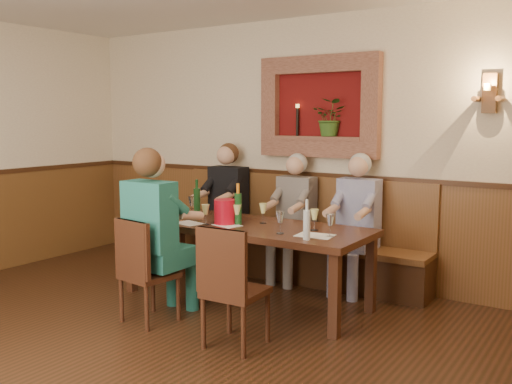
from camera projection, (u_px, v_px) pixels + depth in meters
ground_plane at (92, 372)px, 3.91m from camera, size 6.00×6.00×0.00m
room_shell at (81, 94)px, 3.66m from camera, size 6.04×6.04×2.82m
wainscoting at (88, 290)px, 3.83m from camera, size 6.02×6.02×1.15m
wall_niche at (322, 111)px, 5.98m from camera, size 1.36×0.30×1.06m
wall_sconce at (489, 94)px, 5.04m from camera, size 0.25×0.20×0.35m
dining_table at (244, 231)px, 5.35m from camera, size 2.40×0.90×0.75m
bench at (294, 248)px, 6.18m from camera, size 3.00×0.45×1.11m
chair_near_left at (148, 292)px, 4.86m from camera, size 0.45×0.45×0.90m
chair_near_right at (234, 311)px, 4.33m from camera, size 0.44×0.44×0.94m
person_bench_left at (224, 217)px, 6.53m from camera, size 0.43×0.53×1.45m
person_bench_mid at (292, 229)px, 6.04m from camera, size 0.39×0.48×1.36m
person_bench_right at (355, 236)px, 5.65m from camera, size 0.40×0.50×1.39m
person_chair_front at (158, 248)px, 4.92m from camera, size 0.45×0.55×1.49m
spittoon_bucket at (225, 212)px, 5.31m from camera, size 0.26×0.26×0.23m
wine_bottle_green_a at (238, 208)px, 5.28m from camera, size 0.09×0.09×0.38m
wine_bottle_green_b at (197, 201)px, 5.75m from camera, size 0.08×0.08×0.37m
water_bottle at (307, 224)px, 4.62m from camera, size 0.06×0.06×0.33m
tasting_sheet_a at (162, 215)px, 5.81m from camera, size 0.31×0.25×0.00m
tasting_sheet_b at (227, 225)px, 5.25m from camera, size 0.28×0.23×0.00m
tasting_sheet_c at (315, 235)px, 4.80m from camera, size 0.33×0.25×0.00m
tasting_sheet_d at (189, 223)px, 5.35m from camera, size 0.30×0.24×0.00m
wine_glass_0 at (192, 206)px, 5.78m from camera, size 0.08×0.08×0.19m
wine_glass_1 at (221, 209)px, 5.58m from camera, size 0.08×0.08×0.19m
wine_glass_2 at (263, 213)px, 5.34m from camera, size 0.08×0.08×0.19m
wine_glass_3 at (314, 220)px, 5.00m from camera, size 0.08×0.08×0.19m
wine_glass_4 at (280, 223)px, 4.86m from camera, size 0.08×0.08×0.19m
wine_glass_5 at (237, 215)px, 5.26m from camera, size 0.08×0.08×0.19m
wine_glass_6 at (330, 226)px, 4.73m from camera, size 0.08×0.08×0.19m
wine_glass_7 at (206, 215)px, 5.26m from camera, size 0.08×0.08×0.19m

